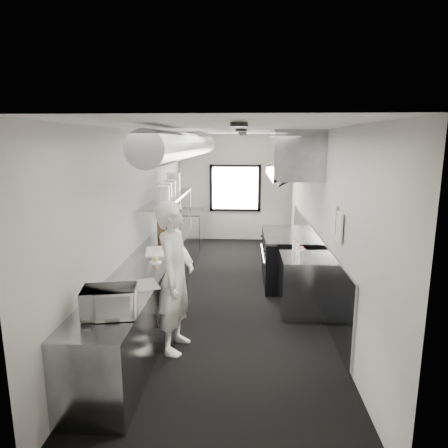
# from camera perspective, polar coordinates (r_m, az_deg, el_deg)

# --- Properties ---
(floor) EXTENTS (3.00, 8.00, 0.01)m
(floor) POSITION_cam_1_polar(r_m,az_deg,el_deg) (7.11, 0.71, -9.93)
(floor) COLOR black
(floor) RESTS_ON ground
(ceiling) EXTENTS (3.00, 8.00, 0.01)m
(ceiling) POSITION_cam_1_polar(r_m,az_deg,el_deg) (6.61, 0.78, 13.25)
(ceiling) COLOR silver
(ceiling) RESTS_ON wall_back
(wall_back) EXTENTS (3.00, 0.02, 2.80)m
(wall_back) POSITION_cam_1_polar(r_m,az_deg,el_deg) (10.68, 1.60, 5.15)
(wall_back) COLOR #B6B5AC
(wall_back) RESTS_ON floor
(wall_front) EXTENTS (3.00, 0.02, 2.80)m
(wall_front) POSITION_cam_1_polar(r_m,az_deg,el_deg) (2.89, -2.48, -13.42)
(wall_front) COLOR #B6B5AC
(wall_front) RESTS_ON floor
(wall_left) EXTENTS (0.02, 8.00, 2.80)m
(wall_left) POSITION_cam_1_polar(r_m,az_deg,el_deg) (6.94, -11.73, 1.32)
(wall_left) COLOR #B6B5AC
(wall_left) RESTS_ON floor
(wall_right) EXTENTS (0.02, 8.00, 2.80)m
(wall_right) POSITION_cam_1_polar(r_m,az_deg,el_deg) (6.83, 13.42, 1.07)
(wall_right) COLOR #B6B5AC
(wall_right) RESTS_ON floor
(wall_cladding) EXTENTS (0.03, 5.50, 1.10)m
(wall_cladding) POSITION_cam_1_polar(r_m,az_deg,el_deg) (7.31, 12.54, -5.04)
(wall_cladding) COLOR gray
(wall_cladding) RESTS_ON wall_right
(hvac_duct) EXTENTS (0.40, 6.40, 0.40)m
(hvac_duct) POSITION_cam_1_polar(r_m,az_deg,el_deg) (7.07, -4.89, 11.08)
(hvac_duct) COLOR #93979C
(hvac_duct) RESTS_ON ceiling
(service_window) EXTENTS (1.36, 0.05, 1.25)m
(service_window) POSITION_cam_1_polar(r_m,az_deg,el_deg) (10.64, 1.59, 5.13)
(service_window) COLOR silver
(service_window) RESTS_ON wall_back
(exhaust_hood) EXTENTS (0.81, 2.20, 0.88)m
(exhaust_hood) POSITION_cam_1_polar(r_m,az_deg,el_deg) (7.35, 9.68, 9.74)
(exhaust_hood) COLOR gray
(exhaust_hood) RESTS_ON ceiling
(prep_counter) EXTENTS (0.70, 6.00, 0.90)m
(prep_counter) POSITION_cam_1_polar(r_m,az_deg,el_deg) (6.63, -9.52, -7.59)
(prep_counter) COLOR gray
(prep_counter) RESTS_ON floor
(pass_shelf) EXTENTS (0.45, 3.00, 0.68)m
(pass_shelf) POSITION_cam_1_polar(r_m,az_deg,el_deg) (7.82, -7.73, 3.61)
(pass_shelf) COLOR gray
(pass_shelf) RESTS_ON prep_counter
(range) EXTENTS (0.88, 1.60, 0.94)m
(range) POSITION_cam_1_polar(r_m,az_deg,el_deg) (7.66, 8.75, -4.76)
(range) COLOR black
(range) RESTS_ON floor
(bottle_station) EXTENTS (0.65, 0.80, 0.90)m
(bottle_station) POSITION_cam_1_polar(r_m,az_deg,el_deg) (6.35, 11.00, -8.51)
(bottle_station) COLOR gray
(bottle_station) RESTS_ON floor
(far_work_table) EXTENTS (0.70, 1.20, 0.90)m
(far_work_table) POSITION_cam_1_polar(r_m,az_deg,el_deg) (10.14, -5.06, -0.69)
(far_work_table) COLOR gray
(far_work_table) RESTS_ON floor
(notice_sheet_a) EXTENTS (0.02, 0.28, 0.38)m
(notice_sheet_a) POSITION_cam_1_polar(r_m,az_deg,el_deg) (5.63, 15.37, 0.81)
(notice_sheet_a) COLOR silver
(notice_sheet_a) RESTS_ON wall_right
(notice_sheet_b) EXTENTS (0.02, 0.28, 0.38)m
(notice_sheet_b) POSITION_cam_1_polar(r_m,az_deg,el_deg) (5.31, 16.13, -0.44)
(notice_sheet_b) COLOR silver
(notice_sheet_b) RESTS_ON wall_right
(line_cook) EXTENTS (0.54, 0.75, 1.92)m
(line_cook) POSITION_cam_1_polar(r_m,az_deg,el_deg) (5.07, -6.98, -7.54)
(line_cook) COLOR white
(line_cook) RESTS_ON floor
(microwave) EXTENTS (0.56, 0.46, 0.29)m
(microwave) POSITION_cam_1_polar(r_m,az_deg,el_deg) (4.24, -15.99, -10.62)
(microwave) COLOR silver
(microwave) RESTS_ON prep_counter
(deli_tub_a) EXTENTS (0.16, 0.16, 0.09)m
(deli_tub_a) POSITION_cam_1_polar(r_m,az_deg,el_deg) (4.69, -17.27, -9.85)
(deli_tub_a) COLOR #ACB9AB
(deli_tub_a) RESTS_ON prep_counter
(deli_tub_b) EXTENTS (0.15, 0.15, 0.09)m
(deli_tub_b) POSITION_cam_1_polar(r_m,az_deg,el_deg) (4.75, -16.79, -9.55)
(deli_tub_b) COLOR #ACB9AB
(deli_tub_b) RESTS_ON prep_counter
(newspaper) EXTENTS (0.48, 0.52, 0.01)m
(newspaper) POSITION_cam_1_polar(r_m,az_deg,el_deg) (5.03, -11.42, -8.52)
(newspaper) COLOR silver
(newspaper) RESTS_ON prep_counter
(small_plate) EXTENTS (0.18, 0.18, 0.01)m
(small_plate) POSITION_cam_1_polar(r_m,az_deg,el_deg) (5.89, -9.74, -5.39)
(small_plate) COLOR white
(small_plate) RESTS_ON prep_counter
(pastry) EXTENTS (0.09, 0.09, 0.09)m
(pastry) POSITION_cam_1_polar(r_m,az_deg,el_deg) (5.88, -9.75, -4.90)
(pastry) COLOR tan
(pastry) RESTS_ON small_plate
(cutting_board) EXTENTS (0.53, 0.64, 0.02)m
(cutting_board) POSITION_cam_1_polar(r_m,az_deg,el_deg) (6.45, -9.15, -3.85)
(cutting_board) COLOR white
(cutting_board) RESTS_ON prep_counter
(knife_block) EXTENTS (0.18, 0.26, 0.26)m
(knife_block) POSITION_cam_1_polar(r_m,az_deg,el_deg) (7.53, -8.99, -0.65)
(knife_block) COLOR brown
(knife_block) RESTS_ON prep_counter
(plate_stack_a) EXTENTS (0.34, 0.34, 0.30)m
(plate_stack_a) POSITION_cam_1_polar(r_m,az_deg,el_deg) (7.02, -8.84, 4.18)
(plate_stack_a) COLOR white
(plate_stack_a) RESTS_ON pass_shelf
(plate_stack_b) EXTENTS (0.29, 0.29, 0.30)m
(plate_stack_b) POSITION_cam_1_polar(r_m,az_deg,el_deg) (7.48, -8.32, 4.67)
(plate_stack_b) COLOR white
(plate_stack_b) RESTS_ON pass_shelf
(plate_stack_c) EXTENTS (0.28, 0.28, 0.32)m
(plate_stack_c) POSITION_cam_1_polar(r_m,az_deg,el_deg) (7.87, -7.69, 5.09)
(plate_stack_c) COLOR white
(plate_stack_c) RESTS_ON pass_shelf
(plate_stack_d) EXTENTS (0.34, 0.34, 0.41)m
(plate_stack_d) POSITION_cam_1_polar(r_m,az_deg,el_deg) (8.43, -7.19, 5.86)
(plate_stack_d) COLOR white
(plate_stack_d) RESTS_ON pass_shelf
(squeeze_bottle_a) EXTENTS (0.09, 0.09, 0.19)m
(squeeze_bottle_a) POSITION_cam_1_polar(r_m,az_deg,el_deg) (5.88, 10.86, -4.58)
(squeeze_bottle_a) COLOR white
(squeeze_bottle_a) RESTS_ON bottle_station
(squeeze_bottle_b) EXTENTS (0.07, 0.07, 0.18)m
(squeeze_bottle_b) POSITION_cam_1_polar(r_m,az_deg,el_deg) (6.00, 11.26, -4.32)
(squeeze_bottle_b) COLOR white
(squeeze_bottle_b) RESTS_ON bottle_station
(squeeze_bottle_c) EXTENTS (0.07, 0.07, 0.16)m
(squeeze_bottle_c) POSITION_cam_1_polar(r_m,az_deg,el_deg) (6.20, 10.96, -3.89)
(squeeze_bottle_c) COLOR white
(squeeze_bottle_c) RESTS_ON bottle_station
(squeeze_bottle_d) EXTENTS (0.08, 0.08, 0.18)m
(squeeze_bottle_d) POSITION_cam_1_polar(r_m,az_deg,el_deg) (6.28, 10.46, -3.54)
(squeeze_bottle_d) COLOR white
(squeeze_bottle_d) RESTS_ON bottle_station
(squeeze_bottle_e) EXTENTS (0.08, 0.08, 0.20)m
(squeeze_bottle_e) POSITION_cam_1_polar(r_m,az_deg,el_deg) (6.50, 10.02, -2.94)
(squeeze_bottle_e) COLOR white
(squeeze_bottle_e) RESTS_ON bottle_station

